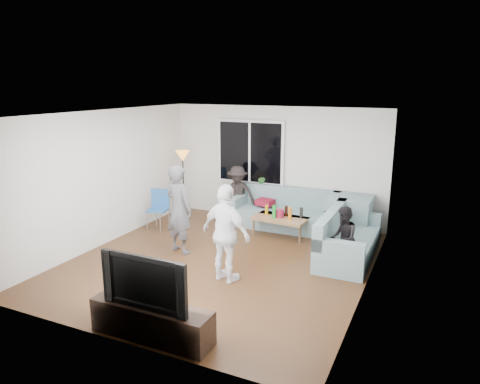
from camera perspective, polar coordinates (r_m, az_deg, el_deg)
The scene contains 32 objects.
floor at distance 7.96m, azimuth -2.50°, elevation -9.09°, with size 5.00×5.50×0.04m, color #56351C.
ceiling at distance 7.34m, azimuth -2.71°, elevation 10.25°, with size 5.00×5.50×0.04m, color white.
wall_back at distance 10.03m, azimuth 4.69°, elevation 3.59°, with size 5.00×0.04×2.60m, color silver.
wall_front at distance 5.34m, azimuth -16.44°, elevation -6.20°, with size 5.00×0.04×2.60m, color silver.
wall_left at distance 8.96m, azimuth -17.09°, elevation 1.78°, with size 0.04×5.50×2.60m, color silver.
wall_right at distance 6.80m, azimuth 16.65°, elevation -1.92°, with size 0.04×5.50×2.60m, color silver.
window_frame at distance 10.13m, azimuth 1.36°, elevation 5.17°, with size 1.62×0.06×1.47m, color white.
window_glass at distance 10.10m, azimuth 1.27°, elevation 5.14°, with size 1.50×0.02×1.35m, color black.
window_mullion at distance 10.09m, azimuth 1.25°, elevation 5.13°, with size 0.05×0.03×1.35m, color white.
radiator at distance 10.36m, azimuth 1.23°, elevation -1.66°, with size 1.30×0.12×0.62m, color silver.
potted_plant at distance 10.10m, azimuth 2.68°, elevation 0.90°, with size 0.22×0.18×0.40m, color #285D25.
vase at distance 10.28m, azimuth 0.57°, elevation 0.50°, with size 0.16×0.16×0.17m, color white.
sofa_back_section at distance 9.64m, azimuth 5.69°, elevation -2.19°, with size 2.30×0.85×0.85m, color slate, non-canonical shape.
sofa_right_section at distance 8.20m, azimuth 13.95°, elevation -5.46°, with size 0.85×2.00×0.85m, color slate, non-canonical shape.
sofa_corner at distance 9.30m, azimuth 13.93°, elevation -3.15°, with size 0.85×0.85×0.85m, color slate.
cushion_yellow at distance 10.04m, azimuth -0.82°, elevation -0.97°, with size 0.38×0.32×0.14m, color yellow.
cushion_red at distance 9.83m, azimuth 3.27°, elevation -1.32°, with size 0.36×0.30×0.13m, color maroon.
coffee_table at distance 9.20m, azimuth 5.24°, elevation -4.44°, with size 1.10×0.60×0.40m, color #9F764D.
pitcher at distance 9.10m, azimuth 5.16°, elevation -2.76°, with size 0.17×0.17×0.17m, color maroon.
side_chair at distance 9.66m, azimuth -10.58°, elevation -2.31°, with size 0.40×0.40×0.86m, color #255DA0, non-canonical shape.
floor_lamp at distance 10.42m, azimuth -7.32°, elevation 0.99°, with size 0.32×0.32×1.56m, color orange, non-canonical shape.
player_left at distance 8.20m, azimuth -7.90°, elevation -2.21°, with size 0.60×0.40×1.66m, color #46464B.
player_right at distance 6.94m, azimuth -1.80°, elevation -5.40°, with size 0.93×0.39×1.58m, color white.
spectator_right at distance 7.64m, azimuth 13.18°, elevation -5.88°, with size 0.53×0.42×1.10m, color black.
spectator_back at distance 10.02m, azimuth -0.32°, elevation -0.24°, with size 0.83×0.47×1.28m, color black.
tv_console at distance 5.79m, azimuth -11.32°, elevation -16.04°, with size 1.60×0.40×0.44m, color #322319.
television at distance 5.53m, azimuth -11.60°, elevation -10.99°, with size 1.19×0.16×0.68m, color black.
bottle_a at distance 9.28m, azimuth 3.46°, elevation -2.30°, with size 0.07×0.07×0.20m, color orange.
bottle_b at distance 9.03m, azimuth 4.44°, elevation -2.55°, with size 0.08×0.08×0.27m, color green.
bottle_d at distance 8.94m, azimuth 6.47°, elevation -2.80°, with size 0.07×0.07×0.26m, color orange.
bottle_e at distance 9.12m, azimuth 7.91°, elevation -2.67°, with size 0.07×0.07×0.21m, color black.
bottle_c at distance 9.22m, azimuth 5.98°, elevation -2.44°, with size 0.07×0.07×0.21m, color black.
Camera 1 is at (3.38, -6.50, 3.08)m, focal length 33.03 mm.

